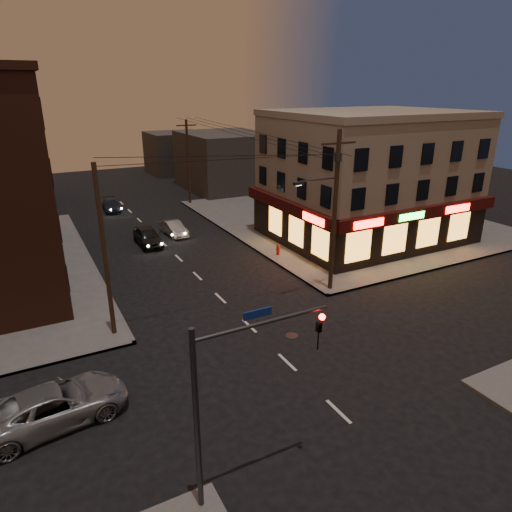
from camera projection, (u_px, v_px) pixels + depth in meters
ground at (287, 362)px, 21.90m from camera, size 120.00×120.00×0.00m
sidewalk_ne at (342, 218)px, 45.48m from camera, size 24.00×28.00×0.15m
pizza_building at (367, 177)px, 38.12m from camera, size 15.85×12.85×10.50m
bg_building_ne_a at (226, 161)px, 58.28m from camera, size 10.00×12.00×7.00m
bg_building_ne_b at (176, 153)px, 69.19m from camera, size 8.00×8.00×6.00m
utility_pole_main at (334, 204)px, 27.61m from camera, size 4.20×0.44×10.00m
utility_pole_far at (188, 162)px, 49.76m from camera, size 0.26×0.26×9.00m
utility_pole_west at (105, 253)px, 22.69m from camera, size 0.24×0.24×9.00m
traffic_signal at (229, 388)px, 13.37m from camera, size 4.49×0.32×6.47m
suv_cross at (56, 405)px, 17.81m from camera, size 5.81×3.28×1.53m
sedan_near at (148, 236)px, 37.85m from camera, size 1.75×4.36×1.48m
sedan_mid at (174, 228)px, 40.41m from camera, size 1.67×3.88×1.24m
sedan_far at (111, 206)px, 48.25m from camera, size 1.90×4.15×1.18m
fire_hydrant at (278, 249)px, 35.31m from camera, size 0.37×0.37×0.82m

